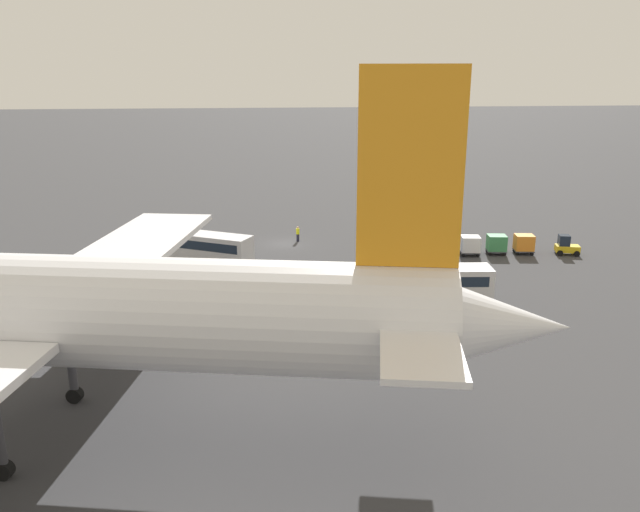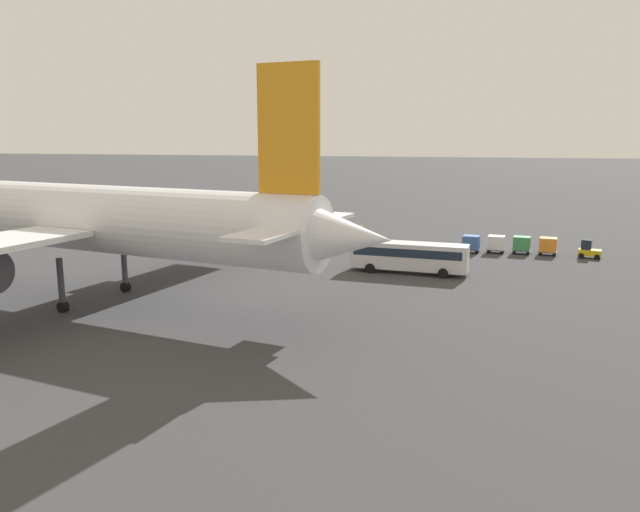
{
  "view_description": "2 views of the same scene",
  "coord_description": "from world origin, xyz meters",
  "views": [
    {
      "loc": [
        4.42,
        67.7,
        18.29
      ],
      "look_at": [
        -1.57,
        19.74,
        4.19
      ],
      "focal_mm": 35.0,
      "sensor_mm": 36.0,
      "label": 1
    },
    {
      "loc": [
        -14.42,
        83.11,
        14.05
      ],
      "look_at": [
        -1.18,
        23.81,
        2.05
      ],
      "focal_mm": 35.0,
      "sensor_mm": 36.0,
      "label": 2
    }
  ],
  "objects": [
    {
      "name": "ground_plane",
      "position": [
        0.0,
        0.0,
        0.0
      ],
      "size": [
        600.0,
        600.0,
        0.0
      ],
      "primitive_type": "plane",
      "color": "#38383A"
    },
    {
      "name": "shuttle_bus_near",
      "position": [
        9.13,
        6.75,
        1.92
      ],
      "size": [
        11.18,
        7.83,
        3.2
      ],
      "rotation": [
        0.0,
        0.0,
        -0.51
      ],
      "color": "silver",
      "rests_on": "ground"
    },
    {
      "name": "shuttle_bus_far",
      "position": [
        -9.67,
        20.42,
        1.88
      ],
      "size": [
        12.12,
        3.82,
        3.13
      ],
      "rotation": [
        0.0,
        0.0,
        -0.11
      ],
      "color": "silver",
      "rests_on": "ground"
    },
    {
      "name": "baggage_tug",
      "position": [
        -29.18,
        8.09,
        0.94
      ],
      "size": [
        2.66,
        2.17,
        2.1
      ],
      "rotation": [
        0.0,
        0.0,
        -0.27
      ],
      "color": "gold",
      "rests_on": "ground"
    },
    {
      "name": "worker_person",
      "position": [
        -1.59,
        -0.8,
        0.87
      ],
      "size": [
        0.38,
        0.38,
        1.74
      ],
      "color": "#1E1E2D",
      "rests_on": "ground"
    },
    {
      "name": "cargo_cart_orange",
      "position": [
        -24.85,
        7.32,
        1.19
      ],
      "size": [
        2.24,
        1.98,
        2.06
      ],
      "rotation": [
        0.0,
        0.0,
        -0.16
      ],
      "color": "#38383D",
      "rests_on": "ground"
    },
    {
      "name": "cargo_cart_green",
      "position": [
        -21.93,
        7.09,
        1.19
      ],
      "size": [
        2.24,
        1.98,
        2.06
      ],
      "rotation": [
        0.0,
        0.0,
        -0.16
      ],
      "color": "#38383D",
      "rests_on": "ground"
    },
    {
      "name": "cargo_cart_white",
      "position": [
        -19.0,
        7.18,
        1.19
      ],
      "size": [
        2.24,
        1.98,
        2.06
      ],
      "rotation": [
        0.0,
        0.0,
        -0.16
      ],
      "color": "#38383D",
      "rests_on": "ground"
    },
    {
      "name": "cargo_cart_blue",
      "position": [
        -16.08,
        7.7,
        1.19
      ],
      "size": [
        2.24,
        1.98,
        2.06
      ],
      "rotation": [
        0.0,
        0.0,
        -0.16
      ],
      "color": "#38383D",
      "rests_on": "ground"
    }
  ]
}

